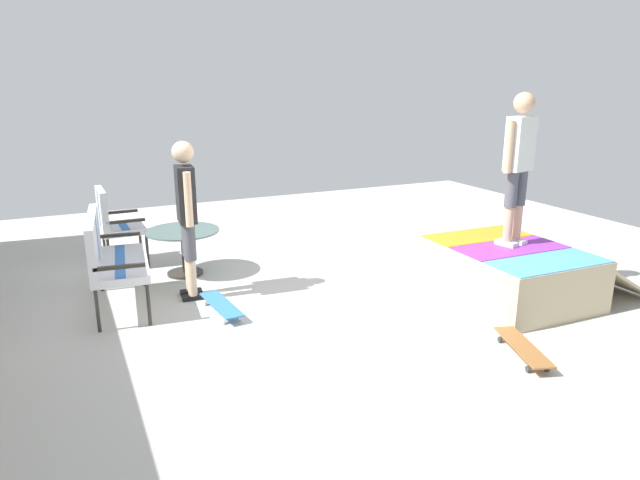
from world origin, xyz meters
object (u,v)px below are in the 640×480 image
at_px(patio_table, 183,243).
at_px(person_watching, 186,208).
at_px(patio_chair_near_house, 113,219).
at_px(person_skater, 519,158).
at_px(skate_ramp, 511,272).
at_px(skateboard_by_bench, 221,305).
at_px(skateboard_spare, 523,347).
at_px(patio_bench, 108,253).

relative_size(patio_table, person_watching, 0.52).
bearing_deg(patio_chair_near_house, person_skater, -126.91).
distance_m(skate_ramp, person_skater, 1.25).
bearing_deg(patio_chair_near_house, skate_ramp, -128.17).
bearing_deg(skateboard_by_bench, skateboard_spare, -134.08).
relative_size(skate_ramp, person_skater, 1.25).
distance_m(patio_bench, patio_chair_near_house, 1.54).
bearing_deg(patio_bench, person_watching, -92.32).
bearing_deg(patio_table, patio_bench, 129.72).
bearing_deg(skate_ramp, person_watching, 65.48).
relative_size(patio_chair_near_house, patio_table, 1.13).
relative_size(patio_table, person_skater, 0.54).
xyz_separation_m(person_watching, skateboard_spare, (-2.65, -2.31, -0.93)).
bearing_deg(patio_table, skate_ramp, -126.00).
bearing_deg(skateboard_spare, patio_table, 32.69).
height_order(skate_ramp, skateboard_by_bench, skate_ramp).
bearing_deg(person_watching, skateboard_spare, -138.85).
distance_m(patio_bench, person_watching, 0.93).
bearing_deg(skateboard_by_bench, person_watching, 16.99).
bearing_deg(person_watching, patio_table, -6.79).
bearing_deg(patio_table, skateboard_by_bench, -176.68).
relative_size(skate_ramp, patio_bench, 1.59).
height_order(patio_table, skateboard_by_bench, patio_table).
distance_m(person_skater, skateboard_spare, 2.16).
bearing_deg(patio_chair_near_house, person_watching, -158.12).
relative_size(patio_table, skateboard_spare, 1.09).
bearing_deg(patio_chair_near_house, patio_bench, 172.30).
distance_m(patio_bench, person_skater, 4.47).
bearing_deg(person_watching, skateboard_by_bench, -163.01).
distance_m(patio_table, person_watching, 1.02).
xyz_separation_m(skate_ramp, person_skater, (0.10, -0.05, 1.25)).
relative_size(person_watching, skateboard_spare, 2.11).
bearing_deg(person_watching, patio_chair_near_house, 21.88).
bearing_deg(person_watching, patio_bench, 87.68).
bearing_deg(skate_ramp, person_skater, -29.41).
distance_m(patio_chair_near_house, skateboard_spare, 5.16).
xyz_separation_m(patio_table, person_skater, (-2.19, -3.20, 1.13)).
distance_m(skateboard_by_bench, skateboard_spare, 2.97).
bearing_deg(skateboard_by_bench, person_skater, -104.51).
distance_m(skate_ramp, patio_table, 3.89).
bearing_deg(skateboard_by_bench, patio_bench, 58.85).
height_order(skate_ramp, person_watching, person_watching).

